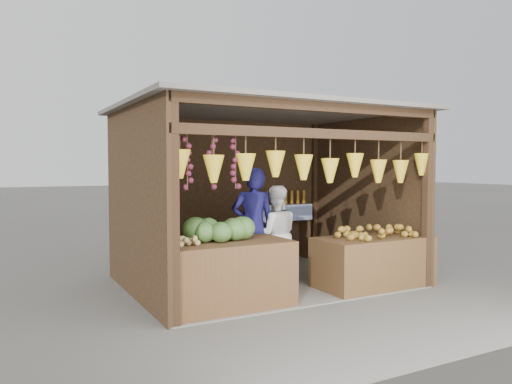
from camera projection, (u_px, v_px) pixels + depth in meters
ground at (264, 282)px, 7.72m from camera, size 80.00×80.00×0.00m
stall_structure at (263, 174)px, 7.58m from camera, size 4.30×3.30×2.66m
back_shelf at (280, 215)px, 9.30m from camera, size 1.25×0.32×1.32m
counter_left at (228, 275)px, 6.27m from camera, size 1.57×0.85×0.84m
counter_right at (373, 262)px, 7.35m from camera, size 1.72×0.85×0.74m
stool at (147, 283)px, 6.98m from camera, size 0.33×0.33×0.31m
man_standing at (253, 227)px, 7.41m from camera, size 0.75×0.62×1.76m
woman_standing at (275, 235)px, 7.57m from camera, size 0.87×0.76×1.49m
vendor_seated at (146, 234)px, 6.95m from camera, size 0.61×0.50×1.08m
melon_pile at (218, 228)px, 6.28m from camera, size 1.00×0.50×0.32m
tanfruit_pile at (186, 240)px, 5.94m from camera, size 0.34×0.40×0.13m
mango_pile at (378, 230)px, 7.29m from camera, size 1.40×0.64×0.22m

